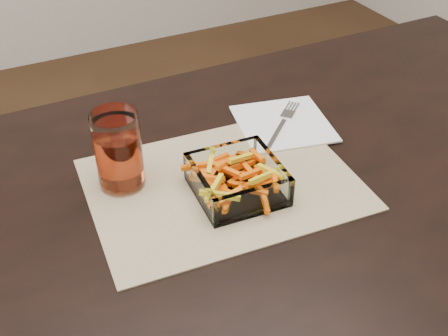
{
  "coord_description": "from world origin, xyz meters",
  "views": [
    {
      "loc": [
        -0.41,
        -0.63,
        1.35
      ],
      "look_at": [
        -0.07,
        0.04,
        0.78
      ],
      "focal_mm": 45.0,
      "sensor_mm": 36.0,
      "label": 1
    }
  ],
  "objects_px": {
    "tumbler": "(119,153)",
    "fork": "(283,122)",
    "dining_table": "(269,224)",
    "glass_bowl": "(237,181)"
  },
  "relations": [
    {
      "from": "dining_table",
      "to": "fork",
      "type": "bearing_deg",
      "value": 53.02
    },
    {
      "from": "fork",
      "to": "glass_bowl",
      "type": "bearing_deg",
      "value": -92.97
    },
    {
      "from": "glass_bowl",
      "to": "fork",
      "type": "height_order",
      "value": "glass_bowl"
    },
    {
      "from": "dining_table",
      "to": "fork",
      "type": "distance_m",
      "value": 0.22
    },
    {
      "from": "dining_table",
      "to": "tumbler",
      "type": "height_order",
      "value": "tumbler"
    },
    {
      "from": "tumbler",
      "to": "fork",
      "type": "relative_size",
      "value": 0.95
    },
    {
      "from": "glass_bowl",
      "to": "tumbler",
      "type": "bearing_deg",
      "value": 146.38
    },
    {
      "from": "tumbler",
      "to": "fork",
      "type": "distance_m",
      "value": 0.35
    },
    {
      "from": "dining_table",
      "to": "tumbler",
      "type": "relative_size",
      "value": 11.65
    },
    {
      "from": "tumbler",
      "to": "fork",
      "type": "xyz_separation_m",
      "value": [
        0.34,
        0.03,
        -0.06
      ]
    }
  ]
}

